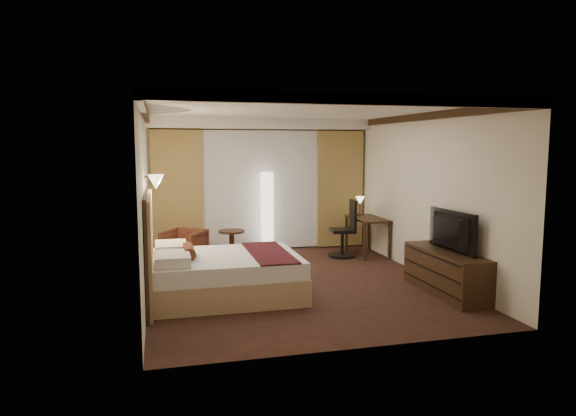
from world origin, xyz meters
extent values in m
cube|color=black|center=(0.00, 0.00, 0.00)|extent=(4.50, 5.50, 0.01)
cube|color=white|center=(0.00, 0.00, 2.70)|extent=(4.50, 5.50, 0.01)
cube|color=silver|center=(0.00, 2.75, 1.35)|extent=(4.50, 0.02, 2.70)
cube|color=silver|center=(-2.25, 0.00, 1.35)|extent=(0.02, 5.50, 2.70)
cube|color=silver|center=(2.25, 0.00, 1.35)|extent=(0.02, 5.50, 2.70)
cube|color=white|center=(0.00, 2.50, 2.60)|extent=(4.50, 0.50, 0.20)
cube|color=silver|center=(0.00, 2.67, 1.25)|extent=(2.48, 0.04, 2.45)
cube|color=#A88E4C|center=(-1.70, 2.61, 1.25)|extent=(1.00, 0.14, 2.45)
cube|color=#A88E4C|center=(1.70, 2.61, 1.25)|extent=(1.00, 0.14, 2.45)
imported|color=#522218|center=(-1.62, 1.79, 0.35)|extent=(0.91, 0.90, 0.70)
imported|color=black|center=(1.97, -1.14, 0.96)|extent=(0.68, 1.13, 0.14)
camera|label=1|loc=(-2.06, -7.69, 2.17)|focal=32.00mm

